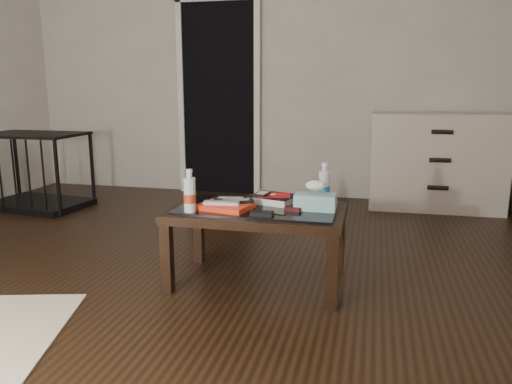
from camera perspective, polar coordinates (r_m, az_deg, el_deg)
ground at (r=3.16m, az=-10.60°, el=-9.47°), size 5.00×5.00×0.00m
doorway at (r=5.39m, az=-4.23°, el=10.71°), size 0.90×0.08×2.07m
coffee_table at (r=2.90m, az=0.17°, el=-2.94°), size 1.00×0.60×0.46m
dresser at (r=4.99m, az=19.90°, el=3.29°), size 1.20×0.53×0.90m
pet_crate at (r=5.21m, az=-23.77°, el=0.89°), size 0.97×0.71×0.71m
magazines at (r=2.83m, az=-3.50°, el=-1.64°), size 0.32×0.26×0.03m
remote_silver at (r=2.81m, az=-3.97°, el=-1.22°), size 0.20×0.07×0.02m
remote_black_front at (r=2.84m, az=-2.31°, el=-1.05°), size 0.21×0.11×0.02m
remote_black_back at (r=2.90m, az=-2.90°, el=-0.80°), size 0.21×0.08×0.02m
textbook at (r=2.98m, az=1.96°, el=-0.78°), size 0.29×0.26×0.05m
dvd_mailers at (r=2.97m, az=1.77°, el=-0.31°), size 0.19×0.14×0.01m
ipod at (r=2.94m, az=0.78°, el=-0.21°), size 0.08×0.11×0.02m
flip_phone at (r=2.79m, az=4.27°, el=-1.94°), size 0.10×0.06×0.02m
wallet at (r=2.69m, az=0.67°, el=-2.45°), size 0.12×0.07×0.02m
water_bottle_left at (r=2.77m, az=-7.59°, el=0.16°), size 0.08×0.08×0.24m
water_bottle_right at (r=3.00m, az=7.81°, el=1.06°), size 0.07×0.07×0.24m
tissue_box at (r=2.82m, az=6.78°, el=-1.13°), size 0.23×0.12×0.09m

